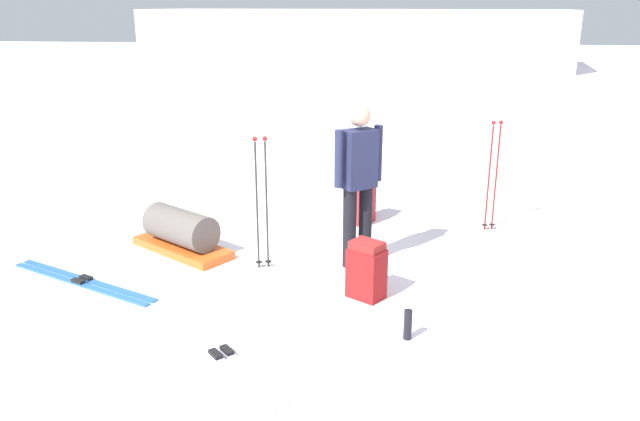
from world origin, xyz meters
TOP-DOWN VIEW (x-y plane):
  - ground_plane at (0.00, 0.00)m, footprint 80.00×80.00m
  - distant_snow_ridge at (-1.16, 23.68)m, footprint 19.45×7.75m
  - skier_standing at (0.36, 0.34)m, footprint 0.47×0.39m
  - ski_pair_near at (-2.34, -0.42)m, footprint 1.79×0.93m
  - ski_pair_far at (-0.61, -1.62)m, footprint 1.26×1.39m
  - backpack_large_dark at (0.48, -0.44)m, footprint 0.40×0.37m
  - backpack_bright at (0.34, 1.69)m, footprint 0.36×0.40m
  - ski_poles_planted_near at (-0.61, 0.15)m, footprint 0.16×0.10m
  - ski_poles_planted_far at (1.91, 1.60)m, footprint 0.16×0.10m
  - gear_sled at (-1.61, 0.49)m, footprint 1.28×1.06m
  - thermos_bottle at (0.86, -1.19)m, footprint 0.07×0.07m

SIDE VIEW (x-z plane):
  - ground_plane at x=0.00m, z-range 0.00..0.00m
  - ski_pair_near at x=-2.34m, z-range -0.01..0.04m
  - ski_pair_far at x=-0.61m, z-range -0.01..0.04m
  - thermos_bottle at x=0.86m, z-range 0.00..0.26m
  - gear_sled at x=-1.61m, z-range -0.02..0.47m
  - backpack_large_dark at x=0.48m, z-range -0.01..0.55m
  - backpack_bright at x=0.34m, z-range -0.01..0.66m
  - ski_poles_planted_far at x=1.91m, z-range 0.07..1.42m
  - ski_poles_planted_near at x=-0.61m, z-range 0.07..1.47m
  - skier_standing at x=0.36m, z-range 0.10..1.80m
  - distant_snow_ridge at x=-1.16m, z-range 0.00..2.43m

